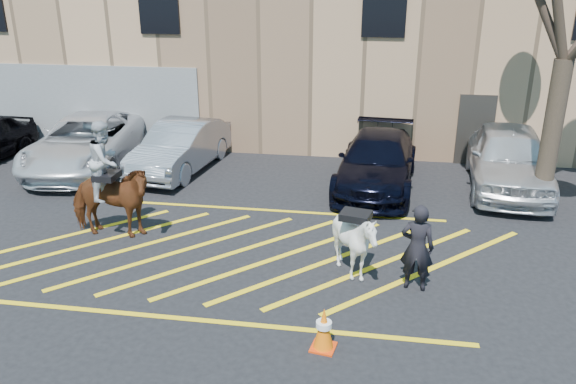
# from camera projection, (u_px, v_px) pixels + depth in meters

# --- Properties ---
(ground) EXTENTS (90.00, 90.00, 0.00)m
(ground) POSITION_uv_depth(u_px,v_px,m) (233.00, 248.00, 12.25)
(ground) COLOR black
(ground) RESTS_ON ground
(car_white_pickup) EXTENTS (3.31, 5.96, 1.58)m
(car_white_pickup) POSITION_uv_depth(u_px,v_px,m) (86.00, 142.00, 17.27)
(car_white_pickup) COLOR silver
(car_white_pickup) RESTS_ON ground
(car_silver_sedan) EXTENTS (2.11, 4.65, 1.48)m
(car_silver_sedan) POSITION_uv_depth(u_px,v_px,m) (181.00, 147.00, 16.98)
(car_silver_sedan) COLOR #8F939C
(car_silver_sedan) RESTS_ON ground
(car_blue_suv) EXTENTS (2.48, 5.19, 1.46)m
(car_blue_suv) POSITION_uv_depth(u_px,v_px,m) (377.00, 161.00, 15.65)
(car_blue_suv) COLOR black
(car_blue_suv) RESTS_ON ground
(car_white_suv) EXTENTS (2.53, 5.29, 1.74)m
(car_white_suv) POSITION_uv_depth(u_px,v_px,m) (509.00, 158.00, 15.49)
(car_white_suv) COLOR silver
(car_white_suv) RESTS_ON ground
(handler) EXTENTS (0.67, 0.49, 1.70)m
(handler) POSITION_uv_depth(u_px,v_px,m) (417.00, 248.00, 10.37)
(handler) COLOR black
(handler) RESTS_ON ground
(warehouse) EXTENTS (32.42, 10.20, 7.30)m
(warehouse) POSITION_uv_depth(u_px,v_px,m) (305.00, 29.00, 22.02)
(warehouse) COLOR tan
(warehouse) RESTS_ON ground
(hatching_zone) EXTENTS (12.60, 5.12, 0.01)m
(hatching_zone) POSITION_uv_depth(u_px,v_px,m) (230.00, 254.00, 11.97)
(hatching_zone) COLOR yellow
(hatching_zone) RESTS_ON ground
(mounted_bay) EXTENTS (2.04, 0.93, 2.69)m
(mounted_bay) POSITION_uv_depth(u_px,v_px,m) (109.00, 192.00, 12.42)
(mounted_bay) COLOR brown
(mounted_bay) RESTS_ON ground
(saddled_white) EXTENTS (1.44, 1.55, 1.45)m
(saddled_white) POSITION_uv_depth(u_px,v_px,m) (354.00, 242.00, 10.84)
(saddled_white) COLOR white
(saddled_white) RESTS_ON ground
(traffic_cone) EXTENTS (0.44, 0.44, 0.73)m
(traffic_cone) POSITION_uv_depth(u_px,v_px,m) (324.00, 329.00, 8.80)
(traffic_cone) COLOR #EC3809
(traffic_cone) RESTS_ON ground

